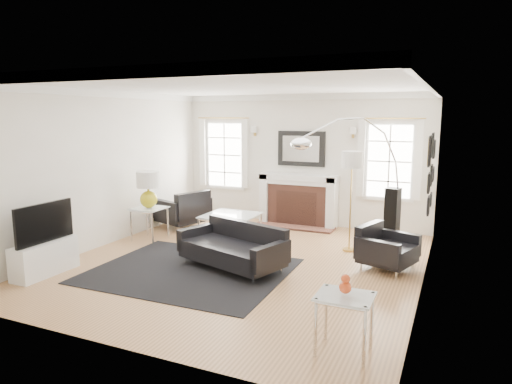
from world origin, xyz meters
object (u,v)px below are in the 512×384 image
at_px(sofa, 234,248).
at_px(armchair_right, 384,249).
at_px(fireplace, 298,201).
at_px(coffee_table, 231,216).
at_px(gourd_lamp, 148,187).
at_px(arc_floor_lamp, 352,179).
at_px(armchair_left, 184,211).

xyz_separation_m(sofa, armchair_right, (2.15, 0.90, 0.00)).
bearing_deg(fireplace, coffee_table, -122.11).
height_order(coffee_table, gourd_lamp, gourd_lamp).
bearing_deg(fireplace, arc_floor_lamp, -47.46).
xyz_separation_m(armchair_left, coffee_table, (1.24, -0.25, 0.04)).
xyz_separation_m(fireplace, gourd_lamp, (-2.20, -2.28, 0.48)).
relative_size(fireplace, gourd_lamp, 2.45).
relative_size(fireplace, coffee_table, 1.72).
height_order(fireplace, coffee_table, fireplace).
xyz_separation_m(fireplace, sofa, (-0.00, -3.05, -0.24)).
xyz_separation_m(armchair_right, arc_floor_lamp, (-0.65, 0.53, 0.99)).
relative_size(armchair_left, armchair_right, 1.19).
bearing_deg(gourd_lamp, armchair_right, 1.57).
height_order(fireplace, armchair_left, fireplace).
bearing_deg(armchair_right, armchair_left, 167.21).
bearing_deg(fireplace, gourd_lamp, -134.02).
relative_size(sofa, gourd_lamp, 2.72).
relative_size(fireplace, arc_floor_lamp, 0.70).
bearing_deg(sofa, coffee_table, 118.91).
relative_size(armchair_left, arc_floor_lamp, 0.50).
bearing_deg(sofa, armchair_left, 138.83).
relative_size(gourd_lamp, arc_floor_lamp, 0.29).
bearing_deg(armchair_right, gourd_lamp, -178.43).
distance_m(armchair_left, coffee_table, 1.26).
xyz_separation_m(sofa, armchair_left, (-2.14, 1.87, 0.06)).
bearing_deg(armchair_left, fireplace, 29.02).
height_order(fireplace, arc_floor_lamp, arc_floor_lamp).
distance_m(fireplace, arc_floor_lamp, 2.34).
relative_size(fireplace, armchair_right, 1.68).
height_order(armchair_left, coffee_table, armchair_left).
height_order(gourd_lamp, arc_floor_lamp, arc_floor_lamp).
distance_m(fireplace, coffee_table, 1.69).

